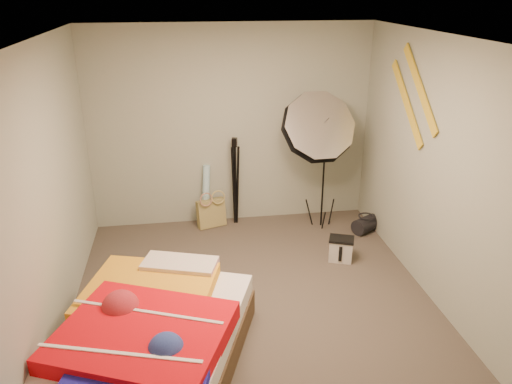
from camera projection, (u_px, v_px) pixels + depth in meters
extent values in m
plane|color=#4F473B|center=(255.00, 306.00, 4.85)|extent=(4.00, 4.00, 0.00)
plane|color=silver|center=(255.00, 39.00, 3.89)|extent=(4.00, 4.00, 0.00)
plane|color=#969C8C|center=(231.00, 127.00, 6.20)|extent=(3.50, 0.00, 3.50)
plane|color=#969C8C|center=(314.00, 332.00, 2.55)|extent=(3.50, 0.00, 3.50)
plane|color=#969C8C|center=(46.00, 199.00, 4.13)|extent=(0.00, 4.00, 4.00)
plane|color=#969C8C|center=(442.00, 176.00, 4.62)|extent=(0.00, 4.00, 4.00)
cube|color=tan|center=(211.00, 213.00, 6.40)|extent=(0.39, 0.26, 0.37)
cylinder|color=#54ADCA|center=(206.00, 196.00, 6.39)|extent=(0.17, 0.24, 0.79)
cube|color=beige|center=(341.00, 250.00, 5.62)|extent=(0.30, 0.26, 0.25)
cylinder|color=black|center=(365.00, 225.00, 6.27)|extent=(0.38, 0.34, 0.20)
cube|color=gold|center=(420.00, 88.00, 4.89)|extent=(0.02, 0.91, 0.78)
cube|color=gold|center=(407.00, 103.00, 5.20)|extent=(0.02, 0.91, 0.78)
cube|color=#493522|center=(149.00, 360.00, 3.97)|extent=(1.91, 2.26, 0.25)
cube|color=silver|center=(146.00, 339.00, 3.89)|extent=(1.87, 2.21, 0.17)
cube|color=gold|center=(149.00, 293.00, 4.26)|extent=(1.27, 1.17, 0.13)
cube|color=red|center=(143.00, 337.00, 3.70)|extent=(1.51, 1.41, 0.15)
cube|color=#E2A1B7|center=(180.00, 268.00, 4.56)|extent=(0.73, 0.50, 0.13)
cylinder|color=black|center=(324.00, 174.00, 6.21)|extent=(0.03, 0.03, 1.42)
cube|color=black|center=(326.00, 122.00, 5.96)|extent=(0.06, 0.06, 0.09)
cone|color=silver|center=(317.00, 128.00, 5.85)|extent=(1.07, 0.78, 1.04)
cylinder|color=black|center=(235.00, 186.00, 6.36)|extent=(0.04, 0.04, 1.04)
cube|color=black|center=(234.00, 142.00, 6.14)|extent=(0.08, 0.08, 0.11)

